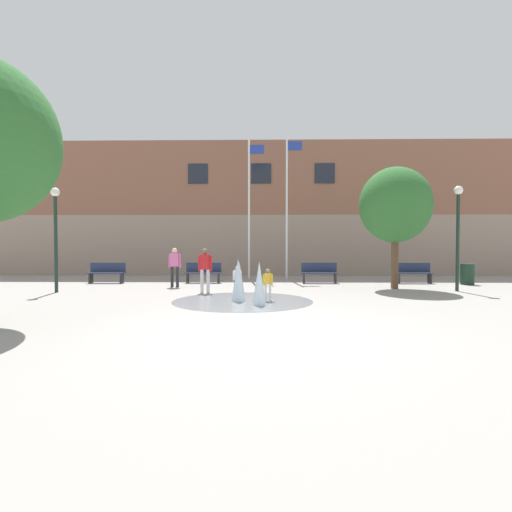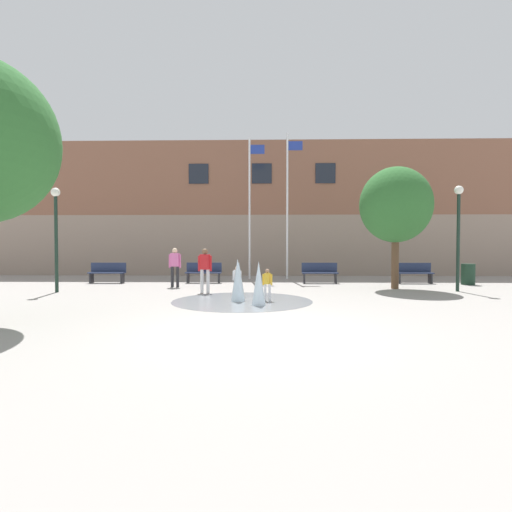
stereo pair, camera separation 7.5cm
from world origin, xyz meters
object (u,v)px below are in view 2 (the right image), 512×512
object	(u,v)px
flagpole_left	(250,203)
park_bench_under_left_flagpole	(204,272)
adult_in_red	(205,267)
lamp_post_left_lane	(56,224)
park_bench_far_left	(107,272)
park_bench_under_right_flagpole	(320,272)
trash_can	(468,274)
adult_near_bench	(175,264)
child_running	(237,278)
park_bench_far_right	(414,273)
lamp_post_right_lane	(458,222)
child_with_pink_shirt	(267,282)
flagpole_right	(288,202)
street_tree_near_building	(396,205)

from	to	relation	value
flagpole_left	park_bench_under_left_flagpole	bearing A→B (deg)	-134.12
park_bench_under_left_flagpole	adult_in_red	size ratio (longest dim) A/B	1.01
lamp_post_left_lane	park_bench_far_left	bearing A→B (deg)	82.56
park_bench_under_left_flagpole	park_bench_under_right_flagpole	xyz separation A→B (m)	(5.23, -0.02, 0.00)
lamp_post_left_lane	trash_can	bearing A→B (deg)	10.81
park_bench_far_left	adult_near_bench	world-z (taller)	adult_near_bench
trash_can	park_bench_far_left	bearing A→B (deg)	178.60
park_bench_under_left_flagpole	lamp_post_left_lane	size ratio (longest dim) A/B	0.42
adult_near_bench	child_running	bearing A→B (deg)	-40.50
park_bench_far_left	park_bench_far_right	world-z (taller)	same
park_bench_far_left	park_bench_under_left_flagpole	distance (m)	4.33
lamp_post_right_lane	trash_can	bearing A→B (deg)	56.67
park_bench_under_left_flagpole	park_bench_far_right	bearing A→B (deg)	-0.14
park_bench_far_right	child_running	bearing A→B (deg)	-151.54
trash_can	adult_in_red	bearing A→B (deg)	-163.90
adult_in_red	child_with_pink_shirt	bearing A→B (deg)	-16.57
park_bench_far_right	trash_can	world-z (taller)	park_bench_far_right
child_running	trash_can	bearing A→B (deg)	-31.15
flagpole_left	lamp_post_left_lane	xyz separation A→B (m)	(-6.81, -5.76, -1.31)
flagpole_left	child_running	bearing A→B (deg)	-92.03
child_with_pink_shirt	adult_in_red	size ratio (longest dim) A/B	0.62
flagpole_right	lamp_post_left_lane	world-z (taller)	flagpole_right
child_with_pink_shirt	adult_in_red	distance (m)	3.02
flagpole_right	trash_can	distance (m)	8.77
adult_near_bench	trash_can	size ratio (longest dim) A/B	1.77
flagpole_left	flagpole_right	world-z (taller)	flagpole_right
park_bench_under_left_flagpole	flagpole_left	world-z (taller)	flagpole_left
flagpole_left	street_tree_near_building	world-z (taller)	flagpole_left
park_bench_far_left	park_bench_under_right_flagpole	world-z (taller)	same
child_running	flagpole_left	size ratio (longest dim) A/B	0.14
park_bench_far_right	lamp_post_right_lane	world-z (taller)	lamp_post_right_lane
lamp_post_left_lane	trash_can	distance (m)	16.74
park_bench_far_left	street_tree_near_building	world-z (taller)	street_tree_near_building
adult_near_bench	flagpole_left	size ratio (longest dim) A/B	0.22
child_running	flagpole_right	bearing A→B (deg)	19.90
trash_can	street_tree_near_building	xyz separation A→B (m)	(-3.67, -1.67, 2.82)
adult_in_red	flagpole_left	world-z (taller)	flagpole_left
park_bench_far_left	park_bench_under_left_flagpole	world-z (taller)	same
park_bench_under_left_flagpole	flagpole_left	bearing A→B (deg)	45.88
trash_can	adult_near_bench	bearing A→B (deg)	-174.24
flagpole_right	lamp_post_left_lane	distance (m)	10.52
adult_near_bench	child_with_pink_shirt	size ratio (longest dim) A/B	1.61
child_running	flagpole_right	world-z (taller)	flagpole_right
flagpole_right	park_bench_under_left_flagpole	bearing A→B (deg)	-151.92
lamp_post_right_lane	street_tree_near_building	world-z (taller)	street_tree_near_building
park_bench_under_right_flagpole	adult_near_bench	xyz separation A→B (m)	(-6.12, -1.79, 0.45)
park_bench_under_left_flagpole	lamp_post_right_lane	size ratio (longest dim) A/B	0.41
park_bench_far_left	child_with_pink_shirt	xyz separation A→B (m)	(7.18, -5.55, 0.10)
park_bench_far_right	flagpole_left	xyz separation A→B (m)	(-7.39, 2.11, 3.31)
park_bench_under_right_flagpole	child_running	size ratio (longest dim) A/B	1.62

